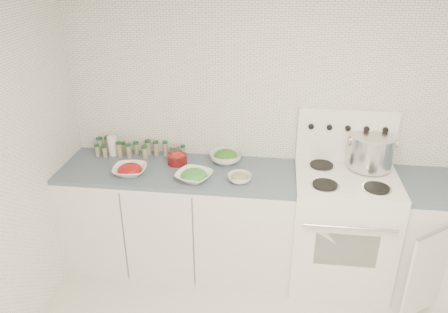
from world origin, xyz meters
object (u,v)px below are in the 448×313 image
Objects in this scene: stove at (341,225)px; bowl_snowpea at (194,176)px; stock_pot at (371,150)px; bowl_tomato at (130,170)px.

bowl_snowpea is at bearing -172.62° from stove.
bowl_snowpea is (-1.32, -0.31, -0.15)m from stock_pot.
stock_pot is at bearing 42.06° from stove.
bowl_tomato is (-1.83, -0.27, -0.15)m from stock_pot.
bowl_snowpea is (-1.14, -0.15, 0.44)m from stove.
stock_pot reaches higher than bowl_snowpea.
stove is 1.71m from bowl_tomato.
bowl_tomato is (-1.65, -0.11, 0.44)m from stove.
stove is 3.82× the size of stock_pot.
stock_pot reaches higher than bowl_tomato.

